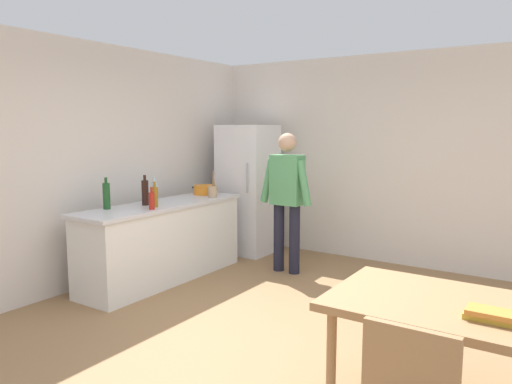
{
  "coord_description": "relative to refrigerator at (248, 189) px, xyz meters",
  "views": [
    {
      "loc": [
        1.94,
        -3.19,
        1.76
      ],
      "look_at": [
        -0.85,
        1.01,
        1.09
      ],
      "focal_mm": 34.05,
      "sensor_mm": 36.0,
      "label": 1
    }
  ],
  "objects": [
    {
      "name": "bottle_wine_dark",
      "position": [
        -0.16,
        -1.8,
        0.15
      ],
      "size": [
        0.08,
        0.08,
        0.34
      ],
      "color": "black",
      "rests_on": "kitchen_counter"
    },
    {
      "name": "kitchen_counter",
      "position": [
        -0.1,
        -1.6,
        -0.45
      ],
      "size": [
        0.64,
        2.2,
        0.9
      ],
      "color": "white",
      "rests_on": "ground_plane"
    },
    {
      "name": "ground_plane",
      "position": [
        1.9,
        -2.4,
        -0.9
      ],
      "size": [
        14.0,
        14.0,
        0.0
      ],
      "primitive_type": "plane",
      "color": "#936D47"
    },
    {
      "name": "bottle_water_clear",
      "position": [
        -0.19,
        -1.62,
        0.13
      ],
      "size": [
        0.07,
        0.07,
        0.3
      ],
      "color": "silver",
      "rests_on": "kitchen_counter"
    },
    {
      "name": "wall_back",
      "position": [
        1.9,
        0.6,
        0.45
      ],
      "size": [
        6.4,
        0.12,
        2.7
      ],
      "primitive_type": "cube",
      "color": "silver",
      "rests_on": "ground_plane"
    },
    {
      "name": "dining_table",
      "position": [
        3.3,
        -2.7,
        -0.23
      ],
      "size": [
        1.4,
        0.9,
        0.75
      ],
      "color": "#9E754C",
      "rests_on": "ground_plane"
    },
    {
      "name": "person",
      "position": [
        0.95,
        -0.55,
        0.08
      ],
      "size": [
        0.7,
        0.22,
        1.7
      ],
      "color": "#1E1E2D",
      "rests_on": "ground_plane"
    },
    {
      "name": "bottle_wine_green",
      "position": [
        -0.31,
        -2.21,
        0.15
      ],
      "size": [
        0.08,
        0.08,
        0.34
      ],
      "color": "#1E5123",
      "rests_on": "kitchen_counter"
    },
    {
      "name": "book_stack",
      "position": [
        3.53,
        -2.85,
        -0.12
      ],
      "size": [
        0.29,
        0.19,
        0.06
      ],
      "color": "gold",
      "rests_on": "dining_table"
    },
    {
      "name": "cooking_pot",
      "position": [
        -0.18,
        -0.74,
        0.06
      ],
      "size": [
        0.4,
        0.28,
        0.12
      ],
      "color": "orange",
      "rests_on": "kitchen_counter"
    },
    {
      "name": "utensil_jar",
      "position": [
        0.08,
        -0.89,
        0.08
      ],
      "size": [
        0.11,
        0.11,
        0.32
      ],
      "color": "tan",
      "rests_on": "kitchen_counter"
    },
    {
      "name": "wall_left",
      "position": [
        -0.7,
        -2.2,
        0.45
      ],
      "size": [
        0.12,
        5.6,
        2.7
      ],
      "primitive_type": "cube",
      "color": "silver",
      "rests_on": "ground_plane"
    },
    {
      "name": "bottle_sauce_red",
      "position": [
        0.11,
        -1.96,
        0.1
      ],
      "size": [
        0.06,
        0.06,
        0.24
      ],
      "color": "#B22319",
      "rests_on": "kitchen_counter"
    },
    {
      "name": "refrigerator",
      "position": [
        0.0,
        0.0,
        0.0
      ],
      "size": [
        0.7,
        0.67,
        1.8
      ],
      "color": "white",
      "rests_on": "ground_plane"
    },
    {
      "name": "bottle_oil_amber",
      "position": [
        0.03,
        -1.83,
        0.12
      ],
      "size": [
        0.06,
        0.06,
        0.28
      ],
      "color": "#996619",
      "rests_on": "kitchen_counter"
    }
  ]
}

